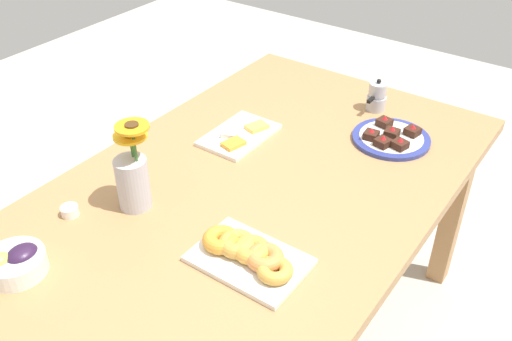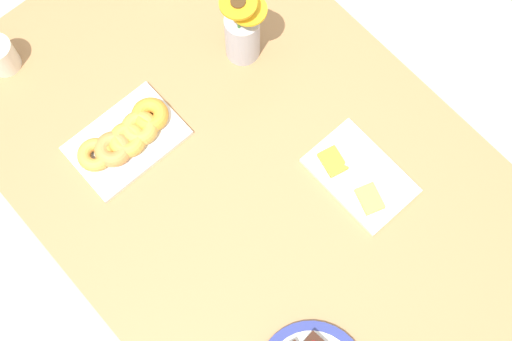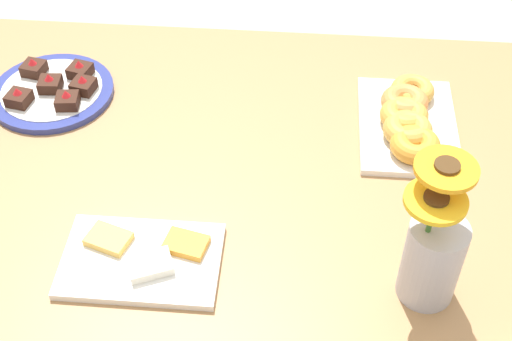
# 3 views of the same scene
# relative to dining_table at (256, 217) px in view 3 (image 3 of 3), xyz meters

# --- Properties ---
(dining_table) EXTENTS (1.60, 1.00, 0.74)m
(dining_table) POSITION_rel_dining_table_xyz_m (0.00, 0.00, 0.00)
(dining_table) COLOR #A87A4C
(dining_table) RESTS_ON ground_plane
(cheese_platter) EXTENTS (0.26, 0.17, 0.03)m
(cheese_platter) POSITION_rel_dining_table_xyz_m (-0.17, -0.19, 0.10)
(cheese_platter) COLOR white
(cheese_platter) RESTS_ON dining_table
(croissant_platter) EXTENTS (0.19, 0.28, 0.05)m
(croissant_platter) POSITION_rel_dining_table_xyz_m (0.28, 0.18, 0.11)
(croissant_platter) COLOR white
(croissant_platter) RESTS_ON dining_table
(dessert_plate) EXTENTS (0.25, 0.25, 0.05)m
(dessert_plate) POSITION_rel_dining_table_xyz_m (-0.44, 0.23, 0.10)
(dessert_plate) COLOR navy
(dessert_plate) RESTS_ON dining_table
(flower_vase) EXTENTS (0.11, 0.11, 0.26)m
(flower_vase) POSITION_rel_dining_table_xyz_m (0.28, -0.21, 0.18)
(flower_vase) COLOR #B2B2BC
(flower_vase) RESTS_ON dining_table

